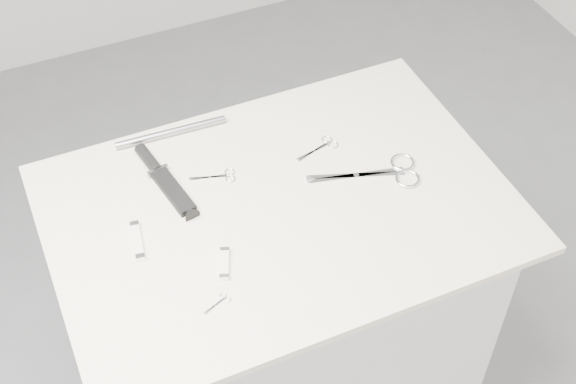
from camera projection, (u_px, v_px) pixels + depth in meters
name	position (u px, v px, depth m)	size (l,w,h in m)	color
plinth	(281.00, 326.00, 2.09)	(0.90, 0.60, 0.90)	silver
display_board	(280.00, 208.00, 1.76)	(1.00, 0.70, 0.02)	beige
large_shears	(388.00, 172.00, 1.81)	(0.25, 0.13, 0.01)	silver
embroidery_scissors_a	(323.00, 146.00, 1.87)	(0.11, 0.06, 0.00)	silver
embroidery_scissors_b	(220.00, 176.00, 1.81)	(0.10, 0.05, 0.00)	silver
tiny_scissors	(220.00, 302.00, 1.57)	(0.06, 0.04, 0.00)	silver
sheathed_knife	(162.00, 176.00, 1.80)	(0.08, 0.24, 0.03)	black
pocket_knife_a	(137.00, 240.00, 1.67)	(0.04, 0.11, 0.01)	white
pocket_knife_b	(224.00, 264.00, 1.63)	(0.05, 0.08, 0.01)	white
metal_rail	(171.00, 132.00, 1.90)	(0.02, 0.02, 0.27)	gray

